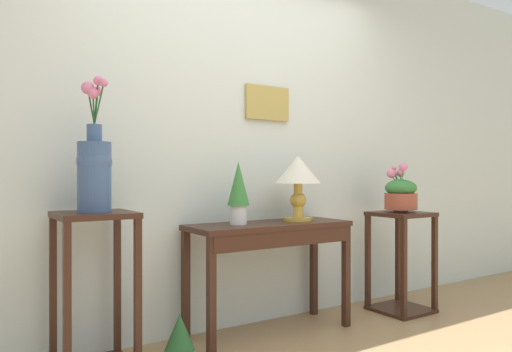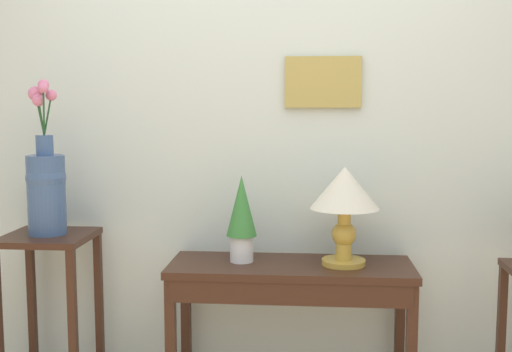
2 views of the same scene
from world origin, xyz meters
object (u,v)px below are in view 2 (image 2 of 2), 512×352
pedestal_stand_left (51,322)px  console_table (290,288)px  potted_plant_on_console (242,215)px  table_lamp (345,196)px  flower_vase_tall_left (46,183)px

pedestal_stand_left → console_table: bearing=-0.4°
potted_plant_on_console → pedestal_stand_left: bearing=-177.9°
pedestal_stand_left → potted_plant_on_console: bearing=2.1°
console_table → table_lamp: table_lamp is taller
flower_vase_tall_left → table_lamp: bearing=0.6°
table_lamp → pedestal_stand_left: (-1.38, -0.01, -0.62)m
table_lamp → flower_vase_tall_left: size_ratio=0.62×
console_table → flower_vase_tall_left: bearing=179.6°
flower_vase_tall_left → potted_plant_on_console: bearing=2.2°
console_table → potted_plant_on_console: size_ratio=2.77×
potted_plant_on_console → console_table: bearing=-10.6°
potted_plant_on_console → table_lamp: bearing=-2.3°
flower_vase_tall_left → pedestal_stand_left: bearing=65.5°
potted_plant_on_console → pedestal_stand_left: potted_plant_on_console is taller
potted_plant_on_console → flower_vase_tall_left: flower_vase_tall_left is taller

